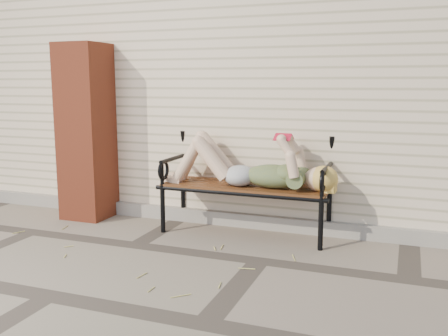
% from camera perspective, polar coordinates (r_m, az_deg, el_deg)
% --- Properties ---
extents(ground, '(80.00, 80.00, 0.00)m').
position_cam_1_polar(ground, '(4.50, 4.04, -10.55)').
color(ground, '#75665A').
rests_on(ground, ground).
extents(house_wall, '(8.00, 4.00, 3.00)m').
position_cam_1_polar(house_wall, '(7.16, 11.06, 9.05)').
color(house_wall, beige).
rests_on(house_wall, ground).
extents(foundation_strip, '(8.00, 0.10, 0.15)m').
position_cam_1_polar(foundation_strip, '(5.37, 6.98, -6.39)').
color(foundation_strip, gray).
rests_on(foundation_strip, ground).
extents(brick_pillar, '(0.50, 0.50, 2.00)m').
position_cam_1_polar(brick_pillar, '(5.96, -15.45, 3.98)').
color(brick_pillar, '#9B3C23').
rests_on(brick_pillar, ground).
extents(garden_bench, '(1.88, 0.75, 1.22)m').
position_cam_1_polar(garden_bench, '(5.22, 2.85, 0.03)').
color(garden_bench, black).
rests_on(garden_bench, ground).
extents(reading_woman, '(1.77, 0.40, 0.56)m').
position_cam_1_polar(reading_woman, '(5.07, 2.51, 0.21)').
color(reading_woman, '#0A3A4C').
rests_on(reading_woman, ground).
extents(straw_scatter, '(2.01, 1.57, 0.01)m').
position_cam_1_polar(straw_scatter, '(4.22, -12.43, -12.13)').
color(straw_scatter, '#D0C465').
rests_on(straw_scatter, ground).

